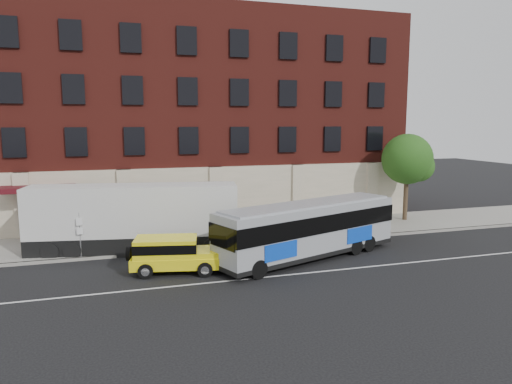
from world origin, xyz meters
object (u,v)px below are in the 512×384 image
object	(u,v)px
street_tree	(408,161)
shipping_container	(134,219)
sign_pole	(80,233)
yellow_suv	(172,252)
city_bus	(309,228)

from	to	relation	value
street_tree	shipping_container	size ratio (longest dim) A/B	0.54
sign_pole	yellow_suv	size ratio (longest dim) A/B	0.54
sign_pole	city_bus	size ratio (longest dim) A/B	0.23
sign_pole	street_tree	bearing A→B (deg)	8.61
yellow_suv	shipping_container	distance (m)	4.63
sign_pole	yellow_suv	world-z (taller)	sign_pole
city_bus	yellow_suv	xyz separation A→B (m)	(-7.21, -0.25, -0.67)
city_bus	shipping_container	bearing A→B (deg)	155.08
street_tree	city_bus	world-z (taller)	street_tree
sign_pole	yellow_suv	bearing A→B (deg)	-40.00
street_tree	city_bus	distance (m)	12.78
city_bus	shipping_container	world-z (taller)	shipping_container
sign_pole	street_tree	xyz separation A→B (m)	(22.04, 3.34, 2.96)
shipping_container	city_bus	bearing A→B (deg)	-24.92
sign_pole	city_bus	xyz separation A→B (m)	(11.51, -3.36, 0.20)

